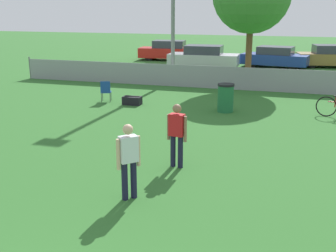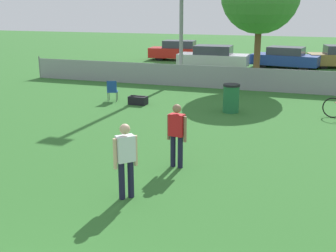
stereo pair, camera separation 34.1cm
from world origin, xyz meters
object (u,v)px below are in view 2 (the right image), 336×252
folding_chair_sideline (112,90)px  parked_car_red (179,51)px  player_thrower_red (177,132)px  parked_car_blue (286,58)px  player_receiver_white (126,156)px  parked_car_silver (213,57)px  gear_bag_sideline (138,100)px  trash_bin (231,98)px

folding_chair_sideline → parked_car_red: size_ratio=0.19×
player_thrower_red → parked_car_blue: bearing=95.1°
player_receiver_white → parked_car_silver: 20.10m
folding_chair_sideline → gear_bag_sideline: size_ratio=1.19×
gear_bag_sideline → parked_car_blue: size_ratio=0.17×
folding_chair_sideline → parked_car_blue: size_ratio=0.20×
player_receiver_white → parked_car_red: 24.21m
player_receiver_white → player_thrower_red: bearing=31.6°
player_receiver_white → player_thrower_red: (0.44, 2.03, 0.00)m
trash_bin → parked_car_blue: (1.07, 13.37, 0.14)m
gear_bag_sideline → parked_car_blue: (4.93, 13.28, 0.51)m
gear_bag_sideline → parked_car_blue: parked_car_blue is taller
trash_bin → parked_car_blue: bearing=85.4°
player_receiver_white → parked_car_silver: size_ratio=0.35×
parked_car_red → gear_bag_sideline: bearing=-84.0°
gear_bag_sideline → folding_chair_sideline: bearing=171.1°
player_thrower_red → parked_car_blue: 19.55m
player_thrower_red → parked_car_blue: size_ratio=0.36×
trash_bin → parked_car_blue: parked_car_blue is taller
player_thrower_red → gear_bag_sideline: (-3.68, 6.23, -0.75)m
parked_car_red → player_thrower_red: bearing=-77.9°
parked_car_silver → parked_car_blue: bearing=18.6°
player_receiver_white → trash_bin: 8.21m
parked_car_red → parked_car_blue: (7.94, -1.84, -0.03)m
folding_chair_sideline → player_thrower_red: bearing=109.3°
player_receiver_white → trash_bin: player_receiver_white is taller
gear_bag_sideline → parked_car_blue: bearing=69.6°
folding_chair_sideline → gear_bag_sideline: folding_chair_sideline is taller
parked_car_red → parked_car_blue: size_ratio=1.02×
player_thrower_red → parked_car_silver: (-3.25, 17.87, -0.22)m
trash_bin → parked_car_silver: 12.22m
trash_bin → parked_car_red: (-6.87, 15.21, 0.16)m
player_receiver_white → parked_car_silver: (-2.81, 19.90, -0.22)m
player_receiver_white → trash_bin: (0.63, 8.17, -0.38)m
gear_bag_sideline → parked_car_silver: parked_car_silver is taller
player_thrower_red → parked_car_red: bearing=116.1°
parked_car_blue → trash_bin: bearing=-85.4°
folding_chair_sideline → trash_bin: trash_bin is taller
player_thrower_red → folding_chair_sideline: bearing=136.3°
player_thrower_red → parked_car_silver: player_thrower_red is taller
gear_bag_sideline → trash_bin: bearing=-1.3°
player_thrower_red → trash_bin: bearing=97.0°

